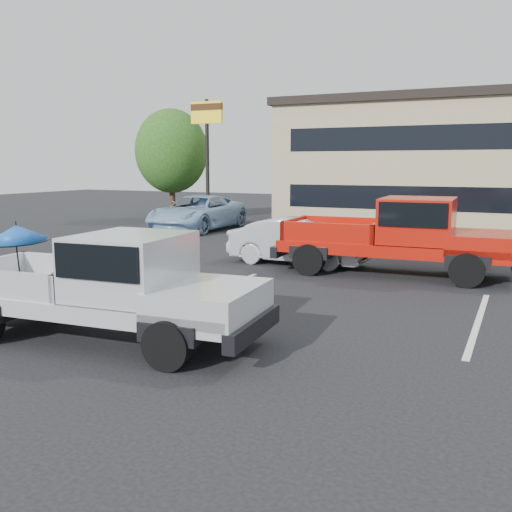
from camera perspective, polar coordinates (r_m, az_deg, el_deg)
The scene contains 10 objects.
ground at distance 10.68m, azimuth 4.11°, elevation -7.32°, with size 90.00×90.00×0.00m, color black.
stripe_left at distance 13.69m, azimuth -4.60°, elevation -3.63°, with size 0.12×5.00×0.01m, color silver.
stripe_right at distance 11.96m, azimuth 21.33°, elevation -6.11°, with size 0.12×5.00×0.01m, color silver.
motel_building at distance 30.59m, azimuth 22.46°, elevation 8.81°, with size 20.40×8.40×6.30m.
motel_sign at distance 27.29m, azimuth -4.93°, elevation 12.54°, with size 1.60×0.22×6.00m.
tree_left at distance 31.91m, azimuth -8.46°, elevation 10.32°, with size 3.96×3.96×6.02m.
silver_pickup at distance 9.95m, azimuth -13.52°, elevation -2.53°, with size 5.82×2.44×2.06m.
red_pickup at distance 16.11m, azimuth 15.12°, elevation 2.21°, with size 6.56×2.63×2.13m.
silver_sedan at distance 17.40m, azimuth 4.28°, elevation 1.45°, with size 1.48×4.25×1.40m, color #B0B2B8.
blue_suv at distance 26.60m, azimuth -5.87°, elevation 4.31°, with size 2.67×5.78×1.61m, color #8DAED2.
Camera 1 is at (3.68, -9.56, 3.02)m, focal length 40.00 mm.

